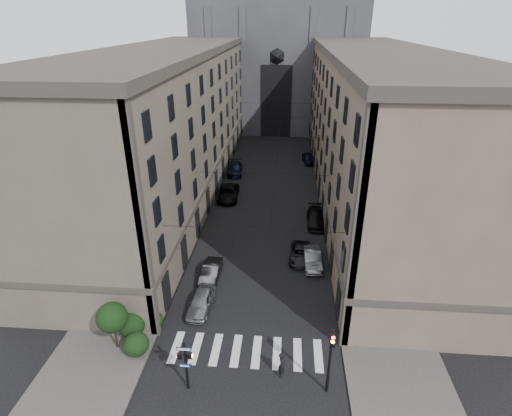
% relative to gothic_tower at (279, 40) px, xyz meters
% --- Properties ---
extents(ground, '(260.00, 260.00, 0.00)m').
position_rel_gothic_tower_xyz_m(ground, '(0.00, -74.96, -17.80)').
color(ground, black).
rests_on(ground, ground).
extents(sidewalk_left, '(7.00, 80.00, 0.15)m').
position_rel_gothic_tower_xyz_m(sidewalk_left, '(-10.50, -38.96, -17.72)').
color(sidewalk_left, '#383533').
rests_on(sidewalk_left, ground).
extents(sidewalk_right, '(7.00, 80.00, 0.15)m').
position_rel_gothic_tower_xyz_m(sidewalk_right, '(10.50, -38.96, -17.72)').
color(sidewalk_right, '#383533').
rests_on(sidewalk_right, ground).
extents(zebra_crossing, '(11.00, 3.20, 0.01)m').
position_rel_gothic_tower_xyz_m(zebra_crossing, '(0.00, -69.96, -17.79)').
color(zebra_crossing, beige).
rests_on(zebra_crossing, ground).
extents(building_left, '(13.60, 60.60, 18.85)m').
position_rel_gothic_tower_xyz_m(building_left, '(-13.44, -38.96, -8.45)').
color(building_left, '#4E463C').
rests_on(building_left, ground).
extents(building_right, '(13.60, 60.60, 18.85)m').
position_rel_gothic_tower_xyz_m(building_right, '(13.44, -38.96, -8.45)').
color(building_right, brown).
rests_on(building_right, ground).
extents(gothic_tower, '(35.00, 23.00, 58.00)m').
position_rel_gothic_tower_xyz_m(gothic_tower, '(0.00, 0.00, 0.00)').
color(gothic_tower, '#2D2D33').
rests_on(gothic_tower, ground).
extents(pedestrian_signal_left, '(1.02, 0.38, 4.00)m').
position_rel_gothic_tower_xyz_m(pedestrian_signal_left, '(-3.51, -73.46, -15.48)').
color(pedestrian_signal_left, black).
rests_on(pedestrian_signal_left, ground).
extents(traffic_light_right, '(0.34, 0.50, 5.20)m').
position_rel_gothic_tower_xyz_m(traffic_light_right, '(5.60, -73.04, -14.51)').
color(traffic_light_right, black).
rests_on(traffic_light_right, ground).
extents(shrub_cluster, '(3.90, 4.40, 3.90)m').
position_rel_gothic_tower_xyz_m(shrub_cluster, '(-8.72, -69.95, -16.00)').
color(shrub_cluster, black).
rests_on(shrub_cluster, sidewalk_left).
extents(tram_wires, '(14.00, 60.00, 0.43)m').
position_rel_gothic_tower_xyz_m(tram_wires, '(0.00, -39.33, -10.55)').
color(tram_wires, black).
rests_on(tram_wires, ground).
extents(car_left_near, '(2.09, 4.55, 1.51)m').
position_rel_gothic_tower_xyz_m(car_left_near, '(-4.22, -65.54, -17.04)').
color(car_left_near, slate).
rests_on(car_left_near, ground).
extents(car_left_midnear, '(1.67, 4.43, 1.44)m').
position_rel_gothic_tower_xyz_m(car_left_midnear, '(-4.20, -61.19, -17.08)').
color(car_left_midnear, black).
rests_on(car_left_midnear, ground).
extents(car_left_midfar, '(2.94, 5.93, 1.61)m').
position_rel_gothic_tower_xyz_m(car_left_midfar, '(-5.22, -42.81, -16.99)').
color(car_left_midfar, black).
rests_on(car_left_midfar, ground).
extents(car_left_far, '(2.69, 5.67, 1.60)m').
position_rel_gothic_tower_xyz_m(car_left_far, '(-5.54, -33.25, -17.00)').
color(car_left_far, black).
rests_on(car_left_far, ground).
extents(car_right_near, '(1.82, 4.66, 1.51)m').
position_rel_gothic_tower_xyz_m(car_right_near, '(5.32, -58.14, -17.04)').
color(car_right_near, slate).
rests_on(car_right_near, ground).
extents(car_right_midnear, '(2.47, 4.79, 1.29)m').
position_rel_gothic_tower_xyz_m(car_right_midnear, '(4.20, -57.19, -17.15)').
color(car_right_midnear, black).
rests_on(car_right_midnear, ground).
extents(car_right_midfar, '(2.24, 5.40, 1.56)m').
position_rel_gothic_tower_xyz_m(car_right_midfar, '(6.20, -49.32, -17.02)').
color(car_right_midfar, black).
rests_on(car_right_midfar, ground).
extents(car_right_far, '(2.43, 4.77, 1.56)m').
position_rel_gothic_tower_xyz_m(car_right_far, '(6.20, -27.12, -17.02)').
color(car_right_far, black).
rests_on(car_right_far, ground).
extents(pedestrian, '(0.56, 0.78, 1.99)m').
position_rel_gothic_tower_xyz_m(pedestrian, '(2.62, -71.96, -16.80)').
color(pedestrian, black).
rests_on(pedestrian, ground).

